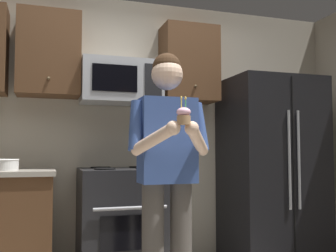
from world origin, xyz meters
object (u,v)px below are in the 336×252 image
at_px(bowl_large_white, 6,164).
at_px(person, 168,163).
at_px(microwave, 121,82).
at_px(refrigerator, 272,169).
at_px(oven_range, 122,220).
at_px(cupcake, 184,116).

bearing_deg(bowl_large_white, person, -39.09).
bearing_deg(microwave, person, -82.43).
distance_m(refrigerator, person, 1.62).
distance_m(oven_range, person, 1.07).
height_order(oven_range, refrigerator, refrigerator).
bearing_deg(person, oven_range, 98.54).
relative_size(refrigerator, person, 1.02).
xyz_separation_m(oven_range, bowl_large_white, (-0.97, -0.02, 0.51)).
relative_size(bowl_large_white, person, 0.11).
bearing_deg(refrigerator, person, -147.28).
height_order(refrigerator, person, refrigerator).
bearing_deg(cupcake, person, 90.00).
relative_size(oven_range, microwave, 1.26).
relative_size(oven_range, refrigerator, 0.52).
height_order(oven_range, person, person).
distance_m(bowl_large_white, person, 1.42).
bearing_deg(microwave, oven_range, -90.02).
height_order(person, cupcake, person).
relative_size(microwave, bowl_large_white, 3.74).
bearing_deg(person, microwave, 97.57).
distance_m(microwave, bowl_large_white, 1.23).
distance_m(oven_range, bowl_large_white, 1.09).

